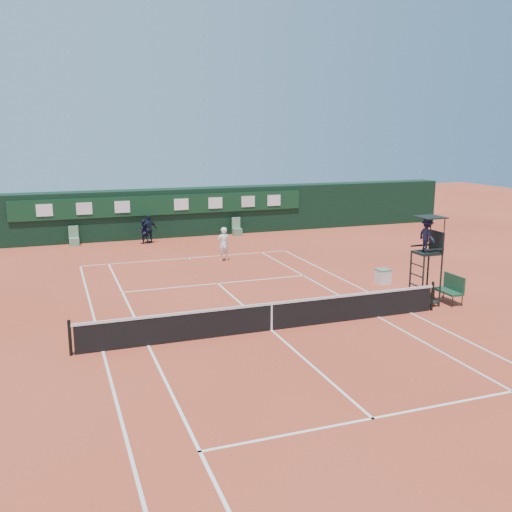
{
  "coord_description": "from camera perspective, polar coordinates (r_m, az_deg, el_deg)",
  "views": [
    {
      "loc": [
        -6.66,
        -16.84,
        6.49
      ],
      "look_at": [
        1.63,
        6.0,
        1.2
      ],
      "focal_mm": 40.0,
      "sensor_mm": 36.0,
      "label": 1
    }
  ],
  "objects": [
    {
      "name": "cooler",
      "position": [
        25.56,
        12.57,
        -1.97
      ],
      "size": [
        0.57,
        0.57,
        0.65
      ],
      "color": "silver",
      "rests_on": "ground"
    },
    {
      "name": "umpire_chair",
      "position": [
        22.33,
        16.76,
        1.35
      ],
      "size": [
        0.96,
        0.95,
        3.42
      ],
      "color": "black",
      "rests_on": "ground"
    },
    {
      "name": "player_bench",
      "position": [
        23.36,
        18.9,
        -3.01
      ],
      "size": [
        0.56,
        1.2,
        1.1
      ],
      "color": "#183D29",
      "rests_on": "ground"
    },
    {
      "name": "linesman_chair_right",
      "position": [
        36.62,
        -1.92,
        2.57
      ],
      "size": [
        0.55,
        0.5,
        1.15
      ],
      "color": "#56835E",
      "rests_on": "ground"
    },
    {
      "name": "ground",
      "position": [
        19.24,
        1.55,
        -7.44
      ],
      "size": [
        90.0,
        90.0,
        0.0
      ],
      "primitive_type": "plane",
      "color": "#C3492E",
      "rests_on": "ground"
    },
    {
      "name": "court_lines",
      "position": [
        19.24,
        1.55,
        -7.42
      ],
      "size": [
        11.05,
        23.85,
        0.01
      ],
      "color": "silver",
      "rests_on": "ground"
    },
    {
      "name": "player",
      "position": [
        29.25,
        -3.27,
        1.2
      ],
      "size": [
        0.71,
        0.54,
        1.75
      ],
      "primitive_type": "imported",
      "rotation": [
        0.0,
        0.0,
        3.34
      ],
      "color": "white",
      "rests_on": "ground"
    },
    {
      "name": "tennis_ball",
      "position": [
        26.0,
        -6.01,
        -2.16
      ],
      "size": [
        0.07,
        0.07,
        0.07
      ],
      "primitive_type": "sphere",
      "color": "gold",
      "rests_on": "ground"
    },
    {
      "name": "ball_kid_left",
      "position": [
        34.53,
        -11.21,
        2.41
      ],
      "size": [
        0.78,
        0.65,
        1.42
      ],
      "primitive_type": "imported",
      "rotation": [
        0.0,
        0.0,
        3.32
      ],
      "color": "black",
      "rests_on": "ground"
    },
    {
      "name": "linesman_chair_left",
      "position": [
        34.89,
        -17.73,
        1.51
      ],
      "size": [
        0.55,
        0.5,
        1.15
      ],
      "color": "#609367",
      "rests_on": "ground"
    },
    {
      "name": "back_wall",
      "position": [
        36.54,
        -9.29,
        4.29
      ],
      "size": [
        40.0,
        1.65,
        3.0
      ],
      "color": "black",
      "rests_on": "ground"
    },
    {
      "name": "tennis_net",
      "position": [
        19.07,
        1.56,
        -6.0
      ],
      "size": [
        12.9,
        0.1,
        1.1
      ],
      "color": "black",
      "rests_on": "ground"
    },
    {
      "name": "ball_kid_right",
      "position": [
        34.46,
        -10.66,
        2.66
      ],
      "size": [
        1.08,
        0.73,
        1.71
      ],
      "primitive_type": "imported",
      "rotation": [
        0.0,
        0.0,
        3.49
      ],
      "color": "black",
      "rests_on": "ground"
    },
    {
      "name": "tennis_bag",
      "position": [
        23.68,
        16.32,
        -3.78
      ],
      "size": [
        0.56,
        0.82,
        0.28
      ],
      "primitive_type": "cube",
      "rotation": [
        0.0,
        0.0,
        0.34
      ],
      "color": "black",
      "rests_on": "ground"
    }
  ]
}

